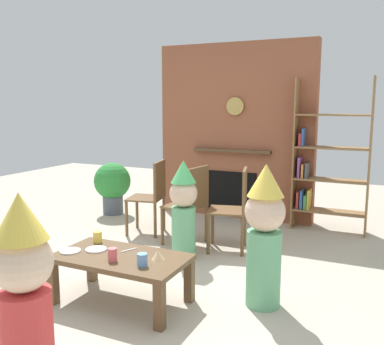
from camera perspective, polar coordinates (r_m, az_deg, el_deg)
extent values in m
plane|color=#BCB29E|center=(3.85, -4.69, -15.13)|extent=(12.00, 12.00, 0.00)
cube|color=#935138|center=(5.99, 5.78, 5.44)|extent=(2.20, 0.18, 2.40)
cube|color=black|center=(6.01, 5.34, -2.73)|extent=(0.70, 0.02, 0.60)
cube|color=brown|center=(5.88, 5.29, 2.93)|extent=(1.10, 0.10, 0.04)
cylinder|color=tan|center=(5.85, 5.79, 8.79)|extent=(0.24, 0.04, 0.24)
cube|color=olive|center=(5.59, 13.61, 2.40)|extent=(0.02, 0.28, 1.90)
cube|color=olive|center=(5.49, 22.65, 1.83)|extent=(0.02, 0.28, 1.90)
cube|color=olive|center=(5.64, 17.74, -4.95)|extent=(0.86, 0.28, 0.02)
cube|color=olive|center=(5.56, 17.94, -0.95)|extent=(0.86, 0.28, 0.02)
cube|color=olive|center=(5.51, 18.14, 3.15)|extent=(0.86, 0.28, 0.02)
cube|color=olive|center=(5.49, 18.35, 7.31)|extent=(0.86, 0.28, 0.02)
cube|color=#B23333|center=(5.67, 14.03, -3.50)|extent=(0.03, 0.20, 0.21)
cube|color=#3359A5|center=(5.66, 14.49, -3.44)|extent=(0.03, 0.20, 0.23)
cube|color=#3F8C4C|center=(5.66, 14.96, -3.75)|extent=(0.04, 0.20, 0.18)
cube|color=gold|center=(5.65, 15.36, -3.44)|extent=(0.03, 0.20, 0.25)
cube|color=#8C4C99|center=(5.60, 14.19, 0.70)|extent=(0.03, 0.20, 0.25)
cube|color=#D87F3F|center=(5.59, 14.65, 0.25)|extent=(0.03, 0.20, 0.17)
cube|color=#4C4C51|center=(5.58, 15.14, 0.32)|extent=(0.03, 0.20, 0.19)
cube|color=#B23333|center=(5.56, 14.36, 4.30)|extent=(0.03, 0.20, 0.16)
cube|color=#3359A5|center=(5.55, 14.71, 4.60)|extent=(0.02, 0.20, 0.22)
cube|color=brown|center=(3.50, -9.48, -11.21)|extent=(1.06, 0.58, 0.04)
cube|color=brown|center=(3.68, -18.08, -13.77)|extent=(0.07, 0.07, 0.35)
cube|color=brown|center=(3.15, -4.36, -17.39)|extent=(0.07, 0.07, 0.35)
cube|color=brown|center=(4.03, -13.24, -11.54)|extent=(0.07, 0.07, 0.35)
cube|color=brown|center=(3.55, -0.36, -14.21)|extent=(0.07, 0.07, 0.35)
cylinder|color=#F2CC4C|center=(3.84, -12.50, -8.39)|extent=(0.07, 0.07, 0.10)
cylinder|color=#E5666B|center=(3.38, -10.57, -10.72)|extent=(0.07, 0.07, 0.10)
cylinder|color=#669EE0|center=(3.25, -6.66, -11.50)|extent=(0.08, 0.08, 0.10)
cylinder|color=white|center=(3.67, -15.95, -10.04)|extent=(0.17, 0.17, 0.01)
cylinder|color=white|center=(3.66, -12.69, -9.99)|extent=(0.17, 0.17, 0.01)
cone|color=#EAC68C|center=(3.37, -4.57, -10.91)|extent=(0.10, 0.10, 0.07)
cube|color=silver|center=(3.60, -8.41, -10.19)|extent=(0.08, 0.14, 0.01)
cylinder|color=#D13838|center=(2.62, -21.04, -20.64)|extent=(0.27, 0.27, 0.61)
sphere|color=beige|center=(2.43, -21.67, -11.09)|extent=(0.32, 0.32, 0.32)
cone|color=#F2D14C|center=(2.36, -22.02, -5.46)|extent=(0.28, 0.28, 0.25)
cylinder|color=#66B27F|center=(3.48, 9.51, -12.52)|extent=(0.27, 0.27, 0.61)
sphere|color=beige|center=(3.34, 9.72, -5.16)|extent=(0.31, 0.31, 0.31)
cone|color=#F2D14C|center=(3.29, 9.83, -1.02)|extent=(0.28, 0.28, 0.25)
cylinder|color=#66B27F|center=(4.41, -1.13, -8.08)|extent=(0.25, 0.25, 0.55)
sphere|color=beige|center=(4.31, -1.15, -2.78)|extent=(0.28, 0.28, 0.28)
cone|color=#4CB766|center=(4.27, -1.16, 0.12)|extent=(0.26, 0.26, 0.23)
cube|color=brown|center=(5.28, -6.24, -3.41)|extent=(0.47, 0.47, 0.02)
cube|color=brown|center=(5.17, -4.35, -0.98)|extent=(0.11, 0.40, 0.45)
cylinder|color=brown|center=(5.55, -7.35, -5.18)|extent=(0.04, 0.04, 0.43)
cylinder|color=brown|center=(5.23, -8.72, -6.12)|extent=(0.04, 0.04, 0.43)
cylinder|color=brown|center=(5.44, -3.77, -5.43)|extent=(0.04, 0.04, 0.43)
cylinder|color=brown|center=(5.11, -4.94, -6.41)|extent=(0.04, 0.04, 0.43)
cube|color=brown|center=(4.84, -1.03, -4.49)|extent=(0.45, 0.45, 0.02)
cube|color=brown|center=(4.69, 0.83, -2.00)|extent=(0.09, 0.40, 0.45)
cylinder|color=brown|center=(5.14, -1.56, -6.28)|extent=(0.04, 0.04, 0.43)
cylinder|color=brown|center=(4.86, -4.00, -7.20)|extent=(0.04, 0.04, 0.43)
cylinder|color=brown|center=(4.95, 1.89, -6.88)|extent=(0.04, 0.04, 0.43)
cylinder|color=brown|center=(4.66, -0.44, -7.91)|extent=(0.04, 0.04, 0.43)
cube|color=brown|center=(4.65, 4.70, -5.08)|extent=(0.49, 0.49, 0.02)
cube|color=brown|center=(4.59, 7.04, -2.32)|extent=(0.13, 0.39, 0.45)
cylinder|color=brown|center=(4.91, 2.76, -7.04)|extent=(0.04, 0.04, 0.43)
cylinder|color=brown|center=(4.56, 2.17, -8.28)|extent=(0.04, 0.04, 0.43)
cylinder|color=brown|center=(4.87, 7.00, -7.21)|extent=(0.04, 0.04, 0.43)
cylinder|color=brown|center=(4.53, 6.73, -8.47)|extent=(0.04, 0.04, 0.43)
cylinder|color=#4C5660|center=(6.33, -10.50, -4.27)|extent=(0.29, 0.29, 0.26)
sphere|color=#2E8C39|center=(6.26, -10.59, -1.11)|extent=(0.53, 0.53, 0.53)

